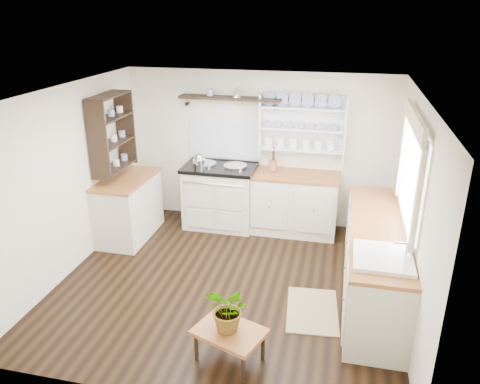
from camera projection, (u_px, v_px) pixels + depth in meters
The scene contains 19 objects.
floor at pixel (228, 282), 5.72m from camera, with size 4.00×3.80×0.01m, color black.
wall_back at pixel (258, 149), 7.02m from camera, with size 4.00×0.02×2.30m, color silver.
wall_right at pixel (412, 211), 4.88m from camera, with size 0.02×3.80×2.30m, color silver.
wall_left at pixel (68, 181), 5.71m from camera, with size 0.02×3.80×2.30m, color silver.
ceiling at pixel (226, 93), 4.87m from camera, with size 4.00×3.80×0.01m, color white.
window at pixel (411, 169), 4.87m from camera, with size 0.08×1.55×1.22m.
aga_cooker at pixel (220, 195), 7.07m from camera, with size 1.06×0.74×0.98m.
back_cabinets at pixel (294, 202), 6.87m from camera, with size 1.27×0.63×0.90m.
right_cabinets at pixel (375, 261), 5.29m from camera, with size 0.62×2.43×0.90m.
belfast_sink at pixel (382, 269), 4.48m from camera, with size 0.55×0.60×0.45m.
left_cabinets at pixel (129, 207), 6.72m from camera, with size 0.62×1.13×0.90m.
plate_rack at pixel (303, 125), 6.70m from camera, with size 1.20×0.22×0.90m.
high_shelf at pixel (230, 99), 6.71m from camera, with size 1.50×0.29×0.16m.
left_shelving at pixel (112, 132), 6.35m from camera, with size 0.28×0.80×1.05m, color black.
kettle at pixel (199, 161), 6.82m from camera, with size 0.18×0.18×0.22m, color silver, non-canonical shape.
utensil_crock at pixel (273, 165), 6.83m from camera, with size 0.12×0.12×0.14m, color #925D35.
center_table at pixel (229, 334), 4.36m from camera, with size 0.74×0.64×0.34m.
potted_plant at pixel (229, 310), 4.26m from camera, with size 0.41×0.36×0.46m, color #3F7233.
floor_rug at pixel (312, 310), 5.17m from camera, with size 0.55×0.85×0.02m, color #88744F.
Camera 1 is at (1.25, -4.75, 3.13)m, focal length 35.00 mm.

